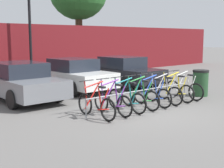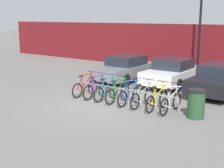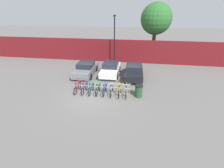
{
  "view_description": "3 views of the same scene",
  "coord_description": "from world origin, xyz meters",
  "px_view_note": "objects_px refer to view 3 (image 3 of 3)",
  "views": [
    {
      "loc": [
        -7.01,
        -6.32,
        2.3
      ],
      "look_at": [
        0.28,
        1.9,
        0.65
      ],
      "focal_mm": 50.0,
      "sensor_mm": 36.0,
      "label": 1
    },
    {
      "loc": [
        7.61,
        -9.74,
        3.52
      ],
      "look_at": [
        -0.2,
        0.74,
        0.67
      ],
      "focal_mm": 50.0,
      "sensor_mm": 36.0,
      "label": 2
    },
    {
      "loc": [
        3.18,
        -10.41,
        6.37
      ],
      "look_at": [
        1.43,
        0.84,
        0.8
      ],
      "focal_mm": 24.0,
      "sensor_mm": 36.0,
      "label": 3
    }
  ],
  "objects_px": {
    "bicycle_purple": "(84,88)",
    "car_white": "(111,69)",
    "bicycle_red": "(78,88)",
    "bicycle_teal": "(91,89)",
    "bicycle_yellow": "(119,91)",
    "bicycle_blue": "(105,90)",
    "trash_bin": "(139,91)",
    "car_black": "(134,71)",
    "lamp_post": "(114,38)",
    "bicycle_silver": "(112,90)",
    "bicycle_green": "(98,89)",
    "bicycle_white": "(126,91)",
    "bike_rack": "(102,87)",
    "tree_behind_hoarding": "(156,19)",
    "car_grey": "(86,69)"
  },
  "relations": [
    {
      "from": "car_black",
      "to": "lamp_post",
      "type": "xyz_separation_m",
      "value": [
        -2.64,
        4.13,
        2.65
      ]
    },
    {
      "from": "bike_rack",
      "to": "bicycle_silver",
      "type": "height_order",
      "value": "bicycle_silver"
    },
    {
      "from": "bicycle_blue",
      "to": "bicycle_silver",
      "type": "distance_m",
      "value": 0.59
    },
    {
      "from": "car_grey",
      "to": "bicycle_green",
      "type": "bearing_deg",
      "value": -59.77
    },
    {
      "from": "car_black",
      "to": "trash_bin",
      "type": "height_order",
      "value": "car_black"
    },
    {
      "from": "car_white",
      "to": "bicycle_green",
      "type": "bearing_deg",
      "value": -95.42
    },
    {
      "from": "bicycle_silver",
      "to": "bicycle_white",
      "type": "relative_size",
      "value": 1.0
    },
    {
      "from": "bike_rack",
      "to": "bicycle_green",
      "type": "bearing_deg",
      "value": -154.03
    },
    {
      "from": "bicycle_purple",
      "to": "tree_behind_hoarding",
      "type": "xyz_separation_m",
      "value": [
        6.53,
        10.77,
        5.03
      ]
    },
    {
      "from": "car_white",
      "to": "bicycle_silver",
      "type": "bearing_deg",
      "value": -79.72
    },
    {
      "from": "bike_rack",
      "to": "lamp_post",
      "type": "relative_size",
      "value": 0.8
    },
    {
      "from": "car_black",
      "to": "bike_rack",
      "type": "bearing_deg",
      "value": -125.38
    },
    {
      "from": "lamp_post",
      "to": "bicycle_teal",
      "type": "bearing_deg",
      "value": -96.37
    },
    {
      "from": "bicycle_red",
      "to": "bicycle_teal",
      "type": "relative_size",
      "value": 1.0
    },
    {
      "from": "bicycle_yellow",
      "to": "trash_bin",
      "type": "xyz_separation_m",
      "value": [
        1.58,
        -0.06,
        0.14
      ]
    },
    {
      "from": "bicycle_teal",
      "to": "bike_rack",
      "type": "bearing_deg",
      "value": 13.07
    },
    {
      "from": "car_black",
      "to": "car_white",
      "type": "bearing_deg",
      "value": 169.99
    },
    {
      "from": "bike_rack",
      "to": "lamp_post",
      "type": "height_order",
      "value": "lamp_post"
    },
    {
      "from": "bicycle_teal",
      "to": "bicycle_silver",
      "type": "xyz_separation_m",
      "value": [
        1.79,
        0.0,
        0.0
      ]
    },
    {
      "from": "bicycle_blue",
      "to": "car_white",
      "type": "height_order",
      "value": "car_white"
    },
    {
      "from": "bicycle_white",
      "to": "lamp_post",
      "type": "xyz_separation_m",
      "value": [
        -2.14,
        7.97,
        2.96
      ]
    },
    {
      "from": "car_white",
      "to": "trash_bin",
      "type": "distance_m",
      "value": 5.29
    },
    {
      "from": "bicycle_blue",
      "to": "tree_behind_hoarding",
      "type": "distance_m",
      "value": 12.8
    },
    {
      "from": "bicycle_blue",
      "to": "tree_behind_hoarding",
      "type": "relative_size",
      "value": 0.23
    },
    {
      "from": "bicycle_white",
      "to": "car_black",
      "type": "relative_size",
      "value": 0.43
    },
    {
      "from": "bicycle_teal",
      "to": "trash_bin",
      "type": "xyz_separation_m",
      "value": [
        4.03,
        -0.06,
        0.14
      ]
    },
    {
      "from": "bicycle_green",
      "to": "lamp_post",
      "type": "height_order",
      "value": "lamp_post"
    },
    {
      "from": "bicycle_silver",
      "to": "car_white",
      "type": "relative_size",
      "value": 0.44
    },
    {
      "from": "lamp_post",
      "to": "tree_behind_hoarding",
      "type": "xyz_separation_m",
      "value": [
        5.06,
        2.8,
        2.07
      ]
    },
    {
      "from": "bicycle_green",
      "to": "trash_bin",
      "type": "distance_m",
      "value": 3.43
    },
    {
      "from": "bicycle_purple",
      "to": "car_grey",
      "type": "bearing_deg",
      "value": 106.23
    },
    {
      "from": "bicycle_blue",
      "to": "trash_bin",
      "type": "bearing_deg",
      "value": -3.3
    },
    {
      "from": "lamp_post",
      "to": "trash_bin",
      "type": "xyz_separation_m",
      "value": [
        3.14,
        -8.03,
        -2.82
      ]
    },
    {
      "from": "trash_bin",
      "to": "tree_behind_hoarding",
      "type": "relative_size",
      "value": 0.14
    },
    {
      "from": "bicycle_green",
      "to": "lamp_post",
      "type": "xyz_separation_m",
      "value": [
        0.28,
        7.97,
        2.96
      ]
    },
    {
      "from": "bicycle_silver",
      "to": "car_black",
      "type": "bearing_deg",
      "value": 64.33
    },
    {
      "from": "car_grey",
      "to": "trash_bin",
      "type": "bearing_deg",
      "value": -34.8
    },
    {
      "from": "bicycle_yellow",
      "to": "bicycle_blue",
      "type": "bearing_deg",
      "value": 176.43
    },
    {
      "from": "bicycle_red",
      "to": "bicycle_silver",
      "type": "distance_m",
      "value": 3.0
    },
    {
      "from": "bike_rack",
      "to": "bicycle_purple",
      "type": "bearing_deg",
      "value": -174.3
    },
    {
      "from": "car_grey",
      "to": "bicycle_silver",
      "type": "bearing_deg",
      "value": -48.46
    },
    {
      "from": "bicycle_silver",
      "to": "bicycle_white",
      "type": "height_order",
      "value": "same"
    },
    {
      "from": "car_black",
      "to": "bicycle_yellow",
      "type": "bearing_deg",
      "value": -105.7
    },
    {
      "from": "bicycle_blue",
      "to": "trash_bin",
      "type": "xyz_separation_m",
      "value": [
        2.83,
        -0.06,
        0.14
      ]
    },
    {
      "from": "bicycle_teal",
      "to": "bicycle_green",
      "type": "xyz_separation_m",
      "value": [
        0.6,
        0.0,
        0.0
      ]
    },
    {
      "from": "bicycle_red",
      "to": "bicycle_yellow",
      "type": "distance_m",
      "value": 3.66
    },
    {
      "from": "bicycle_red",
      "to": "bicycle_teal",
      "type": "bearing_deg",
      "value": -0.52
    },
    {
      "from": "bicycle_purple",
      "to": "car_white",
      "type": "bearing_deg",
      "value": 70.24
    },
    {
      "from": "bicycle_silver",
      "to": "trash_bin",
      "type": "bearing_deg",
      "value": -2.68
    },
    {
      "from": "bicycle_red",
      "to": "trash_bin",
      "type": "distance_m",
      "value": 5.24
    }
  ]
}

